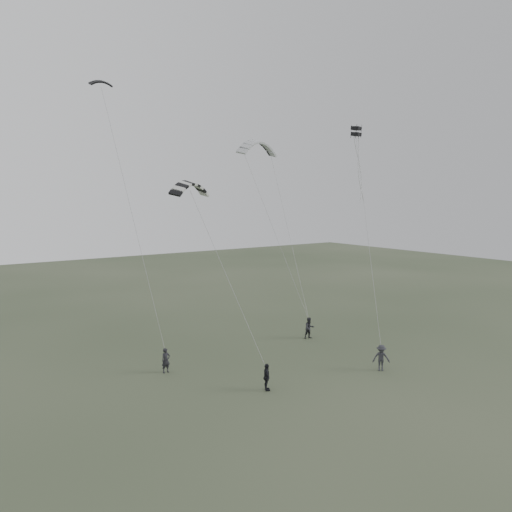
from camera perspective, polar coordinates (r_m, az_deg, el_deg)
ground at (r=32.73m, az=3.77°, el=-13.68°), size 140.00×140.00×0.00m
flyer_left at (r=33.75m, az=-10.26°, el=-11.67°), size 0.62×0.43×1.63m
flyer_right at (r=41.09m, az=6.12°, el=-8.19°), size 0.95×0.80×1.73m
flyer_center at (r=30.36m, az=1.23°, el=-13.68°), size 0.80×1.03×1.63m
flyer_far at (r=34.58m, az=14.12°, el=-11.22°), size 1.28×1.22×1.74m
kite_dark_small at (r=39.19m, az=-17.29°, el=18.50°), size 1.64×0.74×0.67m
kite_pale_large at (r=44.23m, az=0.18°, el=12.94°), size 4.44×2.21×1.92m
kite_striped at (r=31.25m, az=-7.55°, el=8.27°), size 3.29×2.27×1.38m
kite_box at (r=39.81m, az=11.38°, el=13.80°), size 0.80×0.84×0.76m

